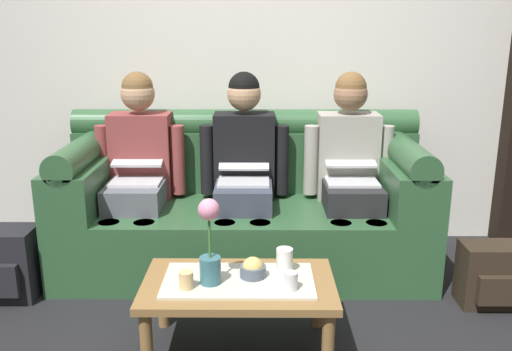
{
  "coord_description": "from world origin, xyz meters",
  "views": [
    {
      "loc": [
        0.09,
        -2.15,
        1.5
      ],
      "look_at": [
        0.08,
        0.83,
        0.68
      ],
      "focal_mm": 38.68,
      "sensor_mm": 36.0,
      "label": 1
    }
  ],
  "objects": [
    {
      "name": "cup_near_left",
      "position": [
        -0.23,
        0.08,
        0.4
      ],
      "size": [
        0.06,
        0.06,
        0.08
      ],
      "primitive_type": "cylinder",
      "color": "#DBB77A",
      "rests_on": "coffee_table"
    },
    {
      "name": "person_left",
      "position": [
        -0.66,
        1.17,
        0.66
      ],
      "size": [
        0.56,
        0.67,
        1.22
      ],
      "color": "#595B66",
      "rests_on": "ground_plane"
    },
    {
      "name": "cup_far_center",
      "position": [
        0.21,
        0.26,
        0.42
      ],
      "size": [
        0.08,
        0.08,
        0.12
      ],
      "primitive_type": "cylinder",
      "color": "white",
      "rests_on": "coffee_table"
    },
    {
      "name": "backpack_right",
      "position": [
        1.38,
        0.62,
        0.17
      ],
      "size": [
        0.36,
        0.25,
        0.35
      ],
      "color": "#2D2319",
      "rests_on": "ground_plane"
    },
    {
      "name": "coffee_table",
      "position": [
        0.0,
        0.18,
        0.31
      ],
      "size": [
        0.89,
        0.52,
        0.36
      ],
      "color": "olive",
      "rests_on": "ground_plane"
    },
    {
      "name": "flower_vase",
      "position": [
        -0.13,
        0.14,
        0.55
      ],
      "size": [
        0.1,
        0.1,
        0.4
      ],
      "color": "#336672",
      "rests_on": "coffee_table"
    },
    {
      "name": "person_right",
      "position": [
        0.66,
        1.17,
        0.66
      ],
      "size": [
        0.56,
        0.67,
        1.22
      ],
      "color": "#232326",
      "rests_on": "ground_plane"
    },
    {
      "name": "cup_near_right",
      "position": [
        0.24,
        0.07,
        0.41
      ],
      "size": [
        0.06,
        0.06,
        0.08
      ],
      "primitive_type": "cylinder",
      "color": "silver",
      "rests_on": "coffee_table"
    },
    {
      "name": "person_middle",
      "position": [
        0.0,
        1.17,
        0.66
      ],
      "size": [
        0.56,
        0.67,
        1.22
      ],
      "color": "#383D4C",
      "rests_on": "ground_plane"
    },
    {
      "name": "couch",
      "position": [
        -0.0,
        1.17,
        0.37
      ],
      "size": [
        2.24,
        0.88,
        0.96
      ],
      "color": "#2D5633",
      "rests_on": "ground_plane"
    },
    {
      "name": "snack_bowl",
      "position": [
        0.07,
        0.21,
        0.4
      ],
      "size": [
        0.12,
        0.12,
        0.1
      ],
      "color": "#4C5666",
      "rests_on": "coffee_table"
    },
    {
      "name": "back_wall_patterned",
      "position": [
        0.0,
        1.7,
        1.45
      ],
      "size": [
        6.0,
        0.12,
        2.9
      ],
      "primitive_type": "cube",
      "color": "silver",
      "rests_on": "ground_plane"
    },
    {
      "name": "backpack_left",
      "position": [
        -1.32,
        0.69,
        0.2
      ],
      "size": [
        0.33,
        0.28,
        0.41
      ],
      "color": "black",
      "rests_on": "ground_plane"
    }
  ]
}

